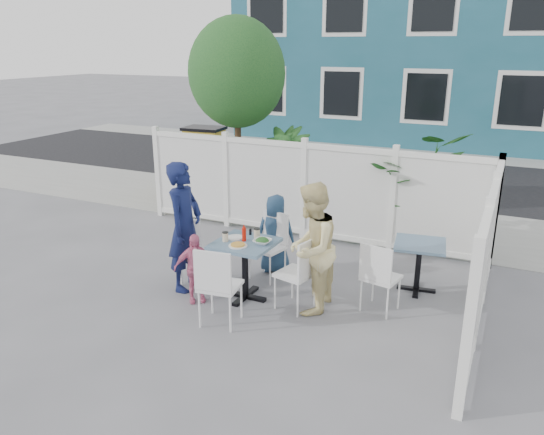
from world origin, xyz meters
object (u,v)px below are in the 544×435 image
at_px(utility_cabinet, 205,163).
at_px(chair_back, 271,240).
at_px(main_table, 245,255).
at_px(woman, 311,249).
at_px(man, 185,227).
at_px(chair_near, 217,282).
at_px(toddler, 195,268).
at_px(spare_table, 419,254).
at_px(boy, 276,234).
at_px(chair_left, 194,249).
at_px(chair_right, 301,269).

xyz_separation_m(utility_cabinet, chair_back, (3.06, -3.22, -0.16)).
relative_size(main_table, woman, 0.48).
bearing_deg(main_table, man, -176.86).
relative_size(chair_back, chair_near, 0.95).
xyz_separation_m(utility_cabinet, toddler, (2.52, -4.30, -0.25)).
distance_m(spare_table, woman, 1.55).
xyz_separation_m(chair_near, boy, (-0.06, 1.69, 0.00)).
bearing_deg(chair_left, man, 1.45).
xyz_separation_m(man, woman, (1.71, 0.11, -0.06)).
height_order(main_table, chair_back, chair_back).
height_order(chair_right, boy, boy).
distance_m(main_table, spare_table, 2.25).
xyz_separation_m(spare_table, chair_near, (-1.89, -1.91, 0.04)).
distance_m(chair_right, chair_near, 1.04).
relative_size(spare_table, toddler, 0.80).
distance_m(utility_cabinet, chair_back, 4.45).
xyz_separation_m(woman, toddler, (-1.38, -0.40, -0.35)).
distance_m(main_table, woman, 0.88).
relative_size(utility_cabinet, chair_right, 1.51).
xyz_separation_m(main_table, toddler, (-0.52, -0.34, -0.14)).
relative_size(spare_table, chair_left, 0.83).
bearing_deg(man, chair_back, -53.83).
relative_size(chair_left, toddler, 0.97).
relative_size(woman, toddler, 1.78).
bearing_deg(woman, spare_table, 131.50).
bearing_deg(chair_near, chair_left, 127.58).
xyz_separation_m(utility_cabinet, chair_near, (3.10, -4.72, -0.14)).
xyz_separation_m(main_table, woman, (0.86, 0.06, 0.21)).
height_order(man, boy, man).
distance_m(utility_cabinet, chair_right, 5.48).
xyz_separation_m(chair_back, chair_near, (0.04, -1.50, 0.03)).
xyz_separation_m(chair_back, toddler, (-0.54, -1.08, -0.09)).
distance_m(spare_table, chair_right, 1.64).
relative_size(main_table, chair_right, 0.82).
xyz_separation_m(main_table, chair_right, (0.75, 0.01, -0.05)).
bearing_deg(utility_cabinet, chair_left, -65.06).
relative_size(main_table, toddler, 0.85).
height_order(chair_left, toddler, toddler).
bearing_deg(spare_table, utility_cabinet, 150.51).
distance_m(chair_back, chair_near, 1.50).
bearing_deg(woman, chair_left, -94.22).
relative_size(main_table, chair_back, 0.83).
height_order(utility_cabinet, chair_back, utility_cabinet).
bearing_deg(main_table, chair_near, -86.10).
xyz_separation_m(main_table, chair_near, (0.05, -0.77, -0.03)).
xyz_separation_m(spare_table, woman, (-1.08, -1.08, 0.28)).
bearing_deg(spare_table, man, -156.98).
distance_m(chair_right, woman, 0.28).
xyz_separation_m(utility_cabinet, spare_table, (4.98, -2.82, -0.18)).
bearing_deg(chair_right, chair_near, 151.11).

